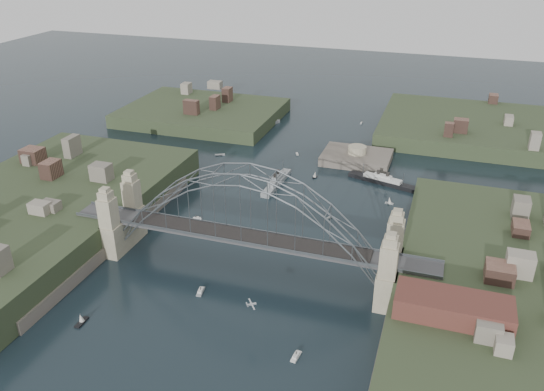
{
  "coord_description": "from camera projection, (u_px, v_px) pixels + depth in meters",
  "views": [
    {
      "loc": [
        38.33,
        -97.17,
        69.78
      ],
      "look_at": [
        0.0,
        18.0,
        10.0
      ],
      "focal_mm": 36.21,
      "sensor_mm": 36.0,
      "label": 1
    }
  ],
  "objects": [
    {
      "name": "small_boat_f",
      "position": [
        315.0,
        175.0,
        168.61
      ],
      "size": [
        1.51,
        1.76,
        2.38
      ],
      "color": "silver",
      "rests_on": "ground"
    },
    {
      "name": "fort_island",
      "position": [
        356.0,
        163.0,
        180.74
      ],
      "size": [
        22.0,
        16.0,
        9.4
      ],
      "color": "#5D544A",
      "rests_on": "ground"
    },
    {
      "name": "shore_west",
      "position": [
        37.0,
        222.0,
        139.77
      ],
      "size": [
        50.5,
        90.0,
        12.0
      ],
      "color": "#2D3A21",
      "rests_on": "ground"
    },
    {
      "name": "small_boat_j",
      "position": [
        81.0,
        320.0,
        106.95
      ],
      "size": [
        1.23,
        3.45,
        2.38
      ],
      "color": "silver",
      "rests_on": "ground"
    },
    {
      "name": "ocean_liner",
      "position": [
        382.0,
        181.0,
        165.12
      ],
      "size": [
        21.45,
        8.81,
        5.27
      ],
      "color": "black",
      "rests_on": "ground"
    },
    {
      "name": "small_boat_g",
      "position": [
        296.0,
        356.0,
        98.56
      ],
      "size": [
        1.37,
        3.13,
        1.43
      ],
      "color": "silver",
      "rests_on": "ground"
    },
    {
      "name": "small_boat_c",
      "position": [
        201.0,
        291.0,
        116.09
      ],
      "size": [
        1.54,
        3.37,
        1.43
      ],
      "color": "silver",
      "rests_on": "ground"
    },
    {
      "name": "small_boat_i",
      "position": [
        387.0,
        245.0,
        132.98
      ],
      "size": [
        1.83,
        2.01,
        0.45
      ],
      "color": "silver",
      "rests_on": "ground"
    },
    {
      "name": "ground",
      "position": [
        247.0,
        268.0,
        124.4
      ],
      "size": [
        500.0,
        500.0,
        0.0
      ],
      "primitive_type": "plane",
      "color": "black",
      "rests_on": "ground"
    },
    {
      "name": "aeroplane",
      "position": [
        251.0,
        304.0,
        101.64
      ],
      "size": [
        2.36,
        2.98,
        0.51
      ],
      "color": "silver"
    },
    {
      "name": "small_boat_a",
      "position": [
        196.0,
        219.0,
        144.82
      ],
      "size": [
        2.53,
        2.31,
        1.43
      ],
      "color": "silver",
      "rests_on": "ground"
    },
    {
      "name": "headland_nw",
      "position": [
        203.0,
        118.0,
        220.63
      ],
      "size": [
        60.0,
        45.0,
        9.0
      ],
      "primitive_type": "cube",
      "color": "#2D3A21",
      "rests_on": "ground"
    },
    {
      "name": "headland_ne",
      "position": [
        478.0,
        133.0,
        203.54
      ],
      "size": [
        70.0,
        55.0,
        9.5
      ],
      "primitive_type": "cube",
      "color": "#2D3A21",
      "rests_on": "ground"
    },
    {
      "name": "wharf_shed",
      "position": [
        453.0,
        307.0,
        95.6
      ],
      "size": [
        20.0,
        8.0,
        4.0
      ],
      "primitive_type": "cube",
      "color": "#592D26",
      "rests_on": "shore_east"
    },
    {
      "name": "small_boat_b",
      "position": [
        329.0,
        218.0,
        145.6
      ],
      "size": [
        1.37,
        1.66,
        0.45
      ],
      "color": "silver",
      "rests_on": "ground"
    },
    {
      "name": "small_boat_k",
      "position": [
        362.0,
        123.0,
        215.01
      ],
      "size": [
        0.77,
        1.73,
        1.43
      ],
      "color": "silver",
      "rests_on": "ground"
    },
    {
      "name": "small_boat_l",
      "position": [
        154.0,
        185.0,
        163.96
      ],
      "size": [
        2.51,
        2.66,
        1.43
      ],
      "color": "silver",
      "rests_on": "ground"
    },
    {
      "name": "naval_cruiser_near",
      "position": [
        276.0,
        182.0,
        164.11
      ],
      "size": [
        3.32,
        19.59,
        5.85
      ],
      "color": "#919799",
      "rests_on": "ground"
    },
    {
      "name": "small_boat_d",
      "position": [
        389.0,
        201.0,
        152.73
      ],
      "size": [
        2.41,
        1.11,
        2.38
      ],
      "color": "silver",
      "rests_on": "ground"
    },
    {
      "name": "bridge",
      "position": [
        246.0,
        221.0,
        118.96
      ],
      "size": [
        84.0,
        13.8,
        24.6
      ],
      "color": "#444446",
      "rests_on": "ground"
    },
    {
      "name": "naval_cruiser_far",
      "position": [
        266.0,
        125.0,
        211.04
      ],
      "size": [
        7.05,
        15.68,
        5.33
      ],
      "color": "#919799",
      "rests_on": "ground"
    },
    {
      "name": "small_boat_e",
      "position": [
        220.0,
        155.0,
        185.56
      ],
      "size": [
        3.45,
        2.56,
        0.45
      ],
      "color": "silver",
      "rests_on": "ground"
    },
    {
      "name": "small_boat_h",
      "position": [
        297.0,
        154.0,
        186.26
      ],
      "size": [
        1.53,
        2.29,
        0.45
      ],
      "color": "silver",
      "rests_on": "ground"
    },
    {
      "name": "shore_east",
      "position": [
        520.0,
        312.0,
        107.29
      ],
      "size": [
        50.5,
        90.0,
        12.0
      ],
      "color": "#2D3A21",
      "rests_on": "ground"
    }
  ]
}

